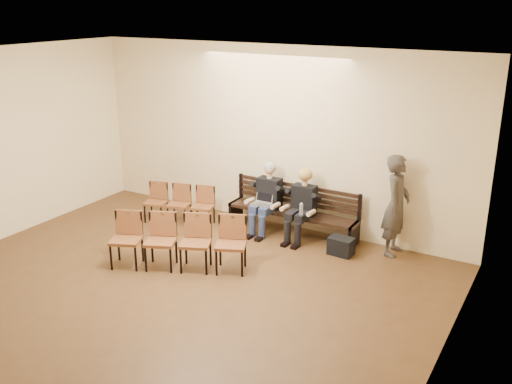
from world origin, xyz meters
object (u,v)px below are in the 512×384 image
bench (292,222)px  chair_row_front (179,205)px  laptop (261,205)px  chair_row_back (178,243)px  seated_woman (302,207)px  bag (341,246)px  seated_man (267,198)px  water_bottle (301,216)px  passerby (397,198)px

bench → chair_row_front: (-2.19, -0.65, 0.17)m
laptop → chair_row_back: size_ratio=0.16×
seated_woman → bag: bearing=-17.7°
seated_woman → seated_man: bearing=180.0°
bag → seated_man: bearing=170.0°
water_bottle → chair_row_front: chair_row_front is taller
bag → passerby: size_ratio=0.21×
laptop → chair_row_front: size_ratio=0.25×
bench → chair_row_back: bearing=-112.9°
seated_woman → passerby: size_ratio=0.61×
bench → passerby: bearing=2.9°
bag → chair_row_back: 2.86m
bench → chair_row_front: bearing=-163.5°
seated_woman → passerby: 1.76m
seated_man → bag: (1.66, -0.29, -0.52)m
water_bottle → chair_row_front: size_ratio=0.16×
passerby → chair_row_back: (-2.92, -2.38, -0.57)m
bench → passerby: (1.95, 0.10, 0.81)m
bench → bag: bearing=-19.3°
bag → seated_woman: bearing=162.3°
laptop → chair_row_front: bearing=-157.9°
bench → bag: size_ratio=6.12×
bench → chair_row_back: size_ratio=1.15×
chair_row_front → bag: bearing=-11.8°
seated_woman → bag: size_ratio=2.95×
seated_woman → laptop: (-0.77, -0.19, -0.05)m
laptop → seated_man: bearing=92.3°
passerby → chair_row_front: (-4.14, -0.75, -0.64)m
passerby → chair_row_back: 3.81m
bench → laptop: size_ratio=7.38×
seated_woman → bag: 1.07m
seated_man → seated_woman: size_ratio=1.07×
seated_man → chair_row_front: (-1.71, -0.53, -0.28)m
chair_row_front → seated_woman: bearing=-3.6°
water_bottle → bag: water_bottle is taller
bench → water_bottle: water_bottle is taller
laptop → passerby: (2.46, 0.41, 0.46)m
bench → seated_man: (-0.48, -0.12, 0.45)m
passerby → water_bottle: bearing=106.1°
water_bottle → passerby: bearing=17.4°
seated_man → chair_row_front: seated_man is taller
seated_woman → laptop: seated_woman is taller
water_bottle → chair_row_front: (-2.57, -0.26, -0.17)m
bag → chair_row_front: size_ratio=0.30×
laptop → chair_row_back: bearing=-92.3°
bag → laptop: bearing=176.4°
chair_row_front → water_bottle: bearing=-10.1°
laptop → bag: 1.74m
seated_man → seated_woman: seated_man is taller
bench → passerby: 2.12m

